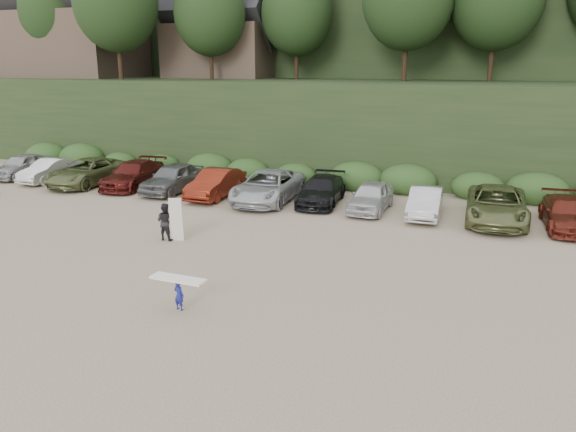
% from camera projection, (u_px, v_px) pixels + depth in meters
% --- Properties ---
extents(ground, '(120.00, 120.00, 0.00)m').
position_uv_depth(ground, '(230.00, 268.00, 20.59)').
color(ground, tan).
rests_on(ground, ground).
extents(hillside_backdrop, '(90.00, 41.50, 28.00)m').
position_uv_depth(hillside_backdrop, '(400.00, 15.00, 50.13)').
color(hillside_backdrop, black).
rests_on(hillside_backdrop, ground).
extents(parked_cars, '(39.41, 6.19, 1.64)m').
position_uv_depth(parked_cars, '(281.00, 188.00, 29.96)').
color(parked_cars, '#A4A3A8').
rests_on(parked_cars, ground).
extents(child_surfer, '(1.75, 0.54, 1.04)m').
position_uv_depth(child_surfer, '(179.00, 288.00, 16.95)').
color(child_surfer, navy).
rests_on(child_surfer, ground).
extents(adult_surfer, '(1.25, 0.63, 1.88)m').
position_uv_depth(adult_surfer, '(166.00, 221.00, 23.57)').
color(adult_surfer, black).
rests_on(adult_surfer, ground).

